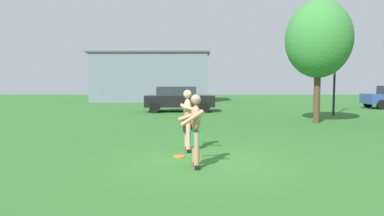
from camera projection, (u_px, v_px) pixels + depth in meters
The scene contains 8 objects.
ground_plane at pixel (205, 162), 8.34m from camera, with size 80.00×80.00×0.00m, color #2D6628.
player_with_cap at pixel (195, 128), 7.79m from camera, with size 0.61×0.64×1.65m.
player_in_black at pixel (188, 119), 9.63m from camera, with size 0.65×0.68×1.70m.
frisbee at pixel (179, 156), 8.91m from camera, with size 0.30×0.30×0.03m, color orange.
car_black_mid_lot at pixel (179, 98), 21.81m from camera, with size 4.42×2.28×1.58m.
lamp_post at pixel (335, 60), 19.27m from camera, with size 0.60×0.24×4.95m.
outbuilding_behind_lot at pixel (152, 77), 32.87m from camera, with size 10.85×5.46×4.52m.
tree_right_field at pixel (318, 39), 15.84m from camera, with size 2.98×2.98×5.60m.
Camera 1 is at (-0.20, -8.22, 1.96)m, focal length 32.57 mm.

